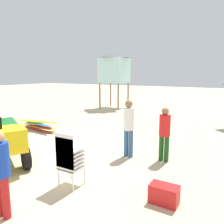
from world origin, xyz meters
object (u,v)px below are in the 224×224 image
cooler_box (164,194)px  lifeguard_near_right (1,169)px  surfboard_pile (37,125)px  lifeguard_near_left (129,124)px  lifeguard_near_center (165,131)px  lifeguard_tower (114,67)px  stacked_plastic_chairs (68,156)px

cooler_box → lifeguard_near_right: bearing=-141.5°
cooler_box → surfboard_pile: bearing=157.7°
lifeguard_near_left → lifeguard_near_center: (1.06, 0.20, -0.11)m
surfboard_pile → cooler_box: size_ratio=4.62×
lifeguard_near_left → lifeguard_tower: 10.33m
lifeguard_near_right → cooler_box: 3.11m
lifeguard_near_center → lifeguard_tower: 10.79m
surfboard_pile → lifeguard_near_left: lifeguard_near_left is taller
lifeguard_near_left → lifeguard_near_center: size_ratio=1.11×
lifeguard_tower → lifeguard_near_right: bearing=-68.8°
surfboard_pile → lifeguard_tower: lifeguard_tower is taller
lifeguard_near_right → lifeguard_tower: bearing=111.2°
lifeguard_near_center → lifeguard_near_right: size_ratio=1.00×
lifeguard_near_center → lifeguard_near_right: bearing=-112.7°
lifeguard_near_left → surfboard_pile: bearing=170.3°
surfboard_pile → lifeguard_near_right: lifeguard_near_right is taller
surfboard_pile → lifeguard_near_right: (4.45, -4.69, 0.67)m
lifeguard_near_left → cooler_box: 2.74m
lifeguard_near_left → cooler_box: lifeguard_near_left is taller
surfboard_pile → cooler_box: bearing=-22.3°
stacked_plastic_chairs → surfboard_pile: bearing=145.5°
lifeguard_near_center → lifeguard_near_right: same height
lifeguard_near_center → lifeguard_near_left: bearing=-169.1°
surfboard_pile → lifeguard_near_left: size_ratio=1.47×
lifeguard_near_left → lifeguard_tower: size_ratio=0.43×
lifeguard_tower → lifeguard_near_left: bearing=-57.7°
surfboard_pile → lifeguard_near_center: (6.13, -0.66, 0.67)m
lifeguard_near_left → cooler_box: bearing=-47.9°
lifeguard_near_center → cooler_box: lifeguard_near_center is taller
stacked_plastic_chairs → surfboard_pile: (-4.75, 3.27, -0.49)m
lifeguard_tower → stacked_plastic_chairs: bearing=-65.1°
stacked_plastic_chairs → cooler_box: stacked_plastic_chairs is taller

